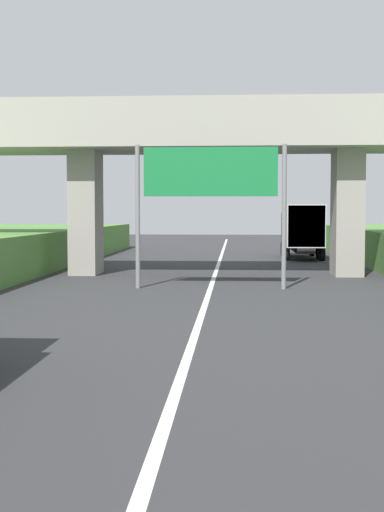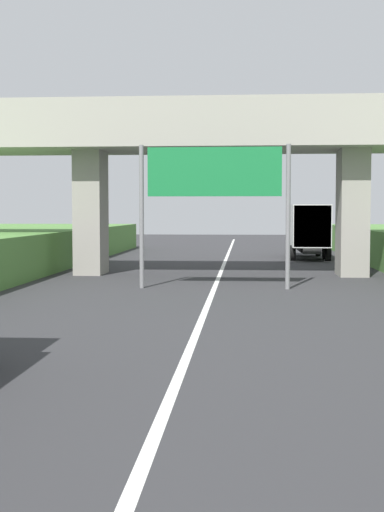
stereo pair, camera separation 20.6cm
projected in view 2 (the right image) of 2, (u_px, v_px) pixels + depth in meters
name	position (u px, v px, depth m)	size (l,w,h in m)	color
lane_centre_stripe	(212.00, 294.00, 26.14)	(0.20, 103.60, 0.01)	white
overpass_bridge	(220.00, 145.00, 33.68)	(40.00, 4.80, 8.10)	#9E998E
overhead_highway_sign	(214.00, 182.00, 27.64)	(5.88, 0.18, 5.60)	slate
truck_black	(308.00, 228.00, 45.86)	(2.44, 7.30, 3.44)	black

